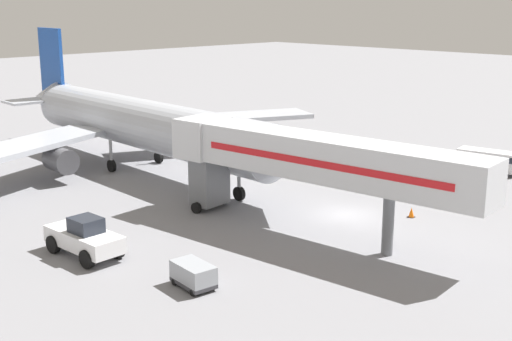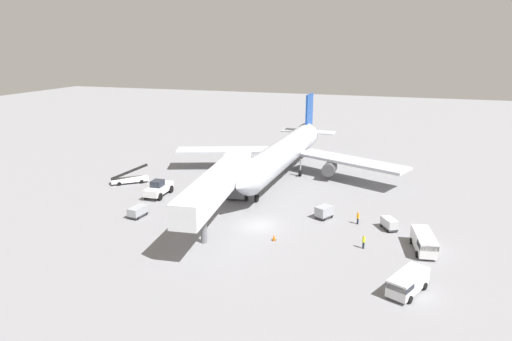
{
  "view_description": "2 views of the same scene",
  "coord_description": "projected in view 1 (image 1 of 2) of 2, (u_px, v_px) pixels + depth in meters",
  "views": [
    {
      "loc": [
        -37.28,
        -28.45,
        14.91
      ],
      "look_at": [
        0.01,
        9.24,
        1.64
      ],
      "focal_mm": 47.65,
      "sensor_mm": 36.0,
      "label": 1
    },
    {
      "loc": [
        15.33,
        -48.63,
        21.62
      ],
      "look_at": [
        -4.77,
        13.26,
        3.07
      ],
      "focal_mm": 31.21,
      "sensor_mm": 36.0,
      "label": 2
    }
  ],
  "objects": [
    {
      "name": "pushback_tug",
      "position": [
        85.0,
        238.0,
        40.64
      ],
      "size": [
        2.7,
        5.61,
        2.44
      ],
      "color": "white",
      "rests_on": "ground"
    },
    {
      "name": "baggage_cart_outer_left",
      "position": [
        353.0,
        174.0,
        56.7
      ],
      "size": [
        2.32,
        2.58,
        1.6
      ],
      "color": "#38383D",
      "rests_on": "ground"
    },
    {
      "name": "service_van_far_center",
      "position": [
        490.0,
        160.0,
        60.46
      ],
      "size": [
        2.74,
        5.56,
        1.97
      ],
      "color": "white",
      "rests_on": "ground"
    },
    {
      "name": "ground_plane",
      "position": [
        346.0,
        215.0,
        48.68
      ],
      "size": [
        300.0,
        300.0,
        0.0
      ],
      "primitive_type": "plane",
      "color": "gray"
    },
    {
      "name": "baggage_cart_near_center",
      "position": [
        418.0,
        162.0,
        61.48
      ],
      "size": [
        2.22,
        2.62,
        1.39
      ],
      "color": "#38383D",
      "rests_on": "ground"
    },
    {
      "name": "ground_crew_worker_foreground",
      "position": [
        390.0,
        167.0,
        59.22
      ],
      "size": [
        0.33,
        0.33,
        1.63
      ],
      "color": "#1E2333",
      "rests_on": "ground"
    },
    {
      "name": "ground_crew_worker_midground",
      "position": [
        468.0,
        178.0,
        55.41
      ],
      "size": [
        0.43,
        0.43,
        1.6
      ],
      "color": "#1E2333",
      "rests_on": "ground"
    },
    {
      "name": "baggage_cart_rear_right",
      "position": [
        193.0,
        274.0,
        36.18
      ],
      "size": [
        1.72,
        2.67,
        1.35
      ],
      "color": "#38383D",
      "rests_on": "ground"
    },
    {
      "name": "airplane_at_gate",
      "position": [
        137.0,
        123.0,
        61.21
      ],
      "size": [
        40.83,
        42.2,
        12.17
      ],
      "color": "#B7BCC6",
      "rests_on": "ground"
    },
    {
      "name": "safety_cone_alpha",
      "position": [
        411.0,
        212.0,
        48.08
      ],
      "size": [
        0.47,
        0.47,
        0.71
      ],
      "color": "black",
      "rests_on": "ground"
    },
    {
      "name": "jet_bridge",
      "position": [
        302.0,
        158.0,
        43.81
      ],
      "size": [
        5.53,
        23.18,
        6.72
      ],
      "color": "silver",
      "rests_on": "ground"
    }
  ]
}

